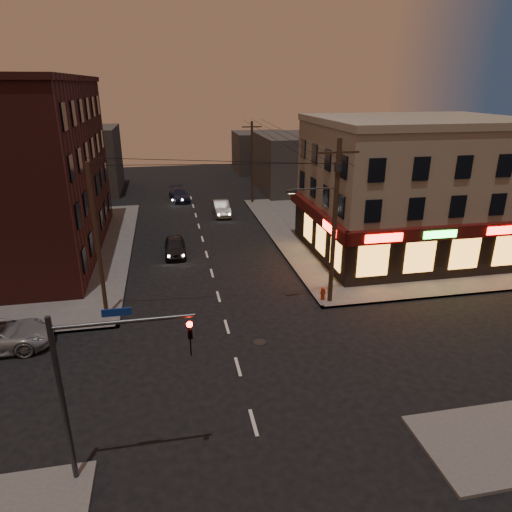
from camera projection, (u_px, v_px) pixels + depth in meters
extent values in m
plane|color=black|center=(238.00, 367.00, 22.27)|extent=(120.00, 120.00, 0.00)
cube|color=#514F4C|center=(394.00, 230.00, 42.96)|extent=(24.00, 28.00, 0.15)
cube|color=gray|center=(411.00, 190.00, 35.76)|extent=(15.00, 12.00, 10.00)
cube|color=gray|center=(419.00, 120.00, 33.90)|extent=(15.20, 12.20, 0.50)
cube|color=black|center=(449.00, 255.00, 31.46)|extent=(15.12, 0.25, 3.40)
cube|color=black|center=(318.00, 236.00, 35.56)|extent=(0.25, 12.12, 3.40)
cube|color=#410C0A|center=(456.00, 232.00, 30.55)|extent=(15.60, 0.50, 0.90)
cube|color=#410C0A|center=(316.00, 214.00, 34.87)|extent=(0.50, 12.60, 0.90)
cube|color=#FF140C|center=(384.00, 238.00, 29.34)|extent=(2.60, 0.06, 0.55)
cube|color=#FF140C|center=(504.00, 230.00, 30.94)|extent=(2.60, 0.06, 0.55)
cube|color=#26FF3F|center=(440.00, 234.00, 30.07)|extent=(2.40, 0.06, 0.50)
cube|color=#FF140C|center=(329.00, 228.00, 31.34)|extent=(0.06, 2.60, 0.55)
cube|color=#F39A35|center=(442.00, 255.00, 31.18)|extent=(12.40, 0.08, 2.20)
cube|color=#F39A35|center=(321.00, 239.00, 34.58)|extent=(0.08, 8.40, 2.20)
cube|color=#4A1B18|center=(9.00, 172.00, 34.71)|extent=(12.00, 20.00, 13.00)
cube|color=#3F3D3A|center=(298.00, 163.00, 58.45)|extent=(10.00, 12.00, 7.00)
cube|color=#3F3D3A|center=(82.00, 160.00, 57.02)|extent=(9.00, 10.00, 8.00)
cube|color=#3F3D3A|center=(261.00, 152.00, 71.11)|extent=(8.00, 8.00, 6.00)
cylinder|color=#382619|center=(334.00, 224.00, 27.01)|extent=(0.28, 0.28, 10.00)
cube|color=#382619|center=(339.00, 152.00, 25.53)|extent=(2.40, 0.12, 0.12)
cylinder|color=#333538|center=(338.00, 167.00, 25.81)|extent=(0.44, 0.44, 0.50)
cylinder|color=#333538|center=(315.00, 189.00, 26.00)|extent=(2.60, 0.10, 0.10)
cube|color=#333538|center=(291.00, 191.00, 25.78)|extent=(0.60, 0.25, 0.18)
cube|color=#FFD88C|center=(291.00, 193.00, 25.81)|extent=(0.35, 0.15, 0.04)
cylinder|color=#382619|center=(252.00, 163.00, 51.23)|extent=(0.26, 0.26, 9.00)
cylinder|color=#382619|center=(98.00, 243.00, 25.35)|extent=(0.24, 0.24, 9.00)
cylinder|color=#333538|center=(63.00, 404.00, 14.80)|extent=(0.18, 0.18, 6.40)
cylinder|color=#333538|center=(124.00, 322.00, 14.21)|extent=(4.40, 0.12, 0.12)
imported|color=black|center=(190.00, 329.00, 14.75)|extent=(0.16, 0.20, 1.00)
sphere|color=#FF0C05|center=(190.00, 324.00, 14.55)|extent=(0.20, 0.20, 0.20)
cube|color=navy|center=(117.00, 312.00, 14.05)|extent=(0.90, 0.05, 0.25)
imported|color=black|center=(175.00, 246.00, 36.63)|extent=(1.71, 4.17, 1.42)
imported|color=slate|center=(221.00, 208.00, 47.84)|extent=(1.58, 4.54, 1.50)
imported|color=#1A1D35|center=(179.00, 195.00, 53.79)|extent=(2.58, 5.02, 1.40)
cylinder|color=maroon|center=(323.00, 295.00, 28.77)|extent=(0.27, 0.27, 0.68)
sphere|color=maroon|center=(323.00, 289.00, 28.64)|extent=(0.27, 0.27, 0.27)
cylinder|color=maroon|center=(323.00, 293.00, 28.72)|extent=(0.37, 0.17, 0.14)
cylinder|color=maroon|center=(323.00, 293.00, 28.72)|extent=(0.17, 0.37, 0.14)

